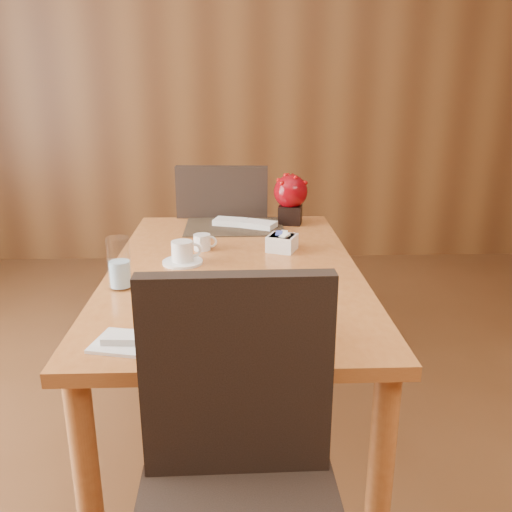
{
  "coord_description": "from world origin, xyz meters",
  "views": [
    {
      "loc": [
        0.01,
        -1.28,
        1.4
      ],
      "look_at": [
        0.07,
        0.35,
        0.87
      ],
      "focal_mm": 38.0,
      "sensor_mm": 36.0,
      "label": 1
    }
  ],
  "objects_px": {
    "sugar_caddy": "(282,243)",
    "bread_plate": "(122,342)",
    "far_chair": "(225,246)",
    "coffee_cup": "(182,254)",
    "near_chair": "(239,479)",
    "water_glass": "(119,263)",
    "creamer_jug": "(202,242)",
    "dining_table": "(234,291)",
    "berry_decor": "(291,196)",
    "soup_setting": "(239,322)"
  },
  "relations": [
    {
      "from": "sugar_caddy",
      "to": "bread_plate",
      "type": "xyz_separation_m",
      "value": [
        -0.48,
        -0.79,
        -0.03
      ]
    },
    {
      "from": "far_chair",
      "to": "coffee_cup",
      "type": "bearing_deg",
      "value": 84.0
    },
    {
      "from": "coffee_cup",
      "to": "near_chair",
      "type": "xyz_separation_m",
      "value": [
        0.2,
        -0.94,
        -0.22
      ]
    },
    {
      "from": "water_glass",
      "to": "bread_plate",
      "type": "height_order",
      "value": "water_glass"
    },
    {
      "from": "creamer_jug",
      "to": "bread_plate",
      "type": "distance_m",
      "value": 0.83
    },
    {
      "from": "dining_table",
      "to": "far_chair",
      "type": "xyz_separation_m",
      "value": [
        -0.05,
        0.86,
        -0.09
      ]
    },
    {
      "from": "coffee_cup",
      "to": "berry_decor",
      "type": "height_order",
      "value": "berry_decor"
    },
    {
      "from": "coffee_cup",
      "to": "creamer_jug",
      "type": "bearing_deg",
      "value": 69.47
    },
    {
      "from": "berry_decor",
      "to": "creamer_jug",
      "type": "bearing_deg",
      "value": -134.37
    },
    {
      "from": "water_glass",
      "to": "far_chair",
      "type": "bearing_deg",
      "value": 73.36
    },
    {
      "from": "creamer_jug",
      "to": "sugar_caddy",
      "type": "xyz_separation_m",
      "value": [
        0.32,
        -0.02,
        0.0
      ]
    },
    {
      "from": "soup_setting",
      "to": "far_chair",
      "type": "height_order",
      "value": "far_chair"
    },
    {
      "from": "soup_setting",
      "to": "water_glass",
      "type": "bearing_deg",
      "value": 135.88
    },
    {
      "from": "sugar_caddy",
      "to": "near_chair",
      "type": "xyz_separation_m",
      "value": [
        -0.18,
        -1.08,
        -0.22
      ]
    },
    {
      "from": "soup_setting",
      "to": "creamer_jug",
      "type": "distance_m",
      "value": 0.82
    },
    {
      "from": "dining_table",
      "to": "water_glass",
      "type": "relative_size",
      "value": 8.71
    },
    {
      "from": "coffee_cup",
      "to": "bread_plate",
      "type": "height_order",
      "value": "coffee_cup"
    },
    {
      "from": "berry_decor",
      "to": "soup_setting",
      "type": "bearing_deg",
      "value": -101.71
    },
    {
      "from": "creamer_jug",
      "to": "berry_decor",
      "type": "xyz_separation_m",
      "value": [
        0.39,
        0.4,
        0.1
      ]
    },
    {
      "from": "berry_decor",
      "to": "bread_plate",
      "type": "bearing_deg",
      "value": -114.57
    },
    {
      "from": "creamer_jug",
      "to": "far_chair",
      "type": "height_order",
      "value": "far_chair"
    },
    {
      "from": "water_glass",
      "to": "far_chair",
      "type": "xyz_separation_m",
      "value": [
        0.32,
        1.07,
        -0.27
      ]
    },
    {
      "from": "soup_setting",
      "to": "water_glass",
      "type": "relative_size",
      "value": 1.6
    },
    {
      "from": "bread_plate",
      "to": "far_chair",
      "type": "relative_size",
      "value": 0.14
    },
    {
      "from": "dining_table",
      "to": "bread_plate",
      "type": "distance_m",
      "value": 0.68
    },
    {
      "from": "sugar_caddy",
      "to": "bread_plate",
      "type": "height_order",
      "value": "sugar_caddy"
    },
    {
      "from": "coffee_cup",
      "to": "water_glass",
      "type": "relative_size",
      "value": 0.87
    },
    {
      "from": "sugar_caddy",
      "to": "bread_plate",
      "type": "distance_m",
      "value": 0.92
    },
    {
      "from": "near_chair",
      "to": "soup_setting",
      "type": "bearing_deg",
      "value": 87.98
    },
    {
      "from": "creamer_jug",
      "to": "soup_setting",
      "type": "bearing_deg",
      "value": -71.95
    },
    {
      "from": "sugar_caddy",
      "to": "near_chair",
      "type": "relative_size",
      "value": 0.11
    },
    {
      "from": "dining_table",
      "to": "far_chair",
      "type": "distance_m",
      "value": 0.87
    },
    {
      "from": "near_chair",
      "to": "creamer_jug",
      "type": "bearing_deg",
      "value": 96.17
    },
    {
      "from": "dining_table",
      "to": "sugar_caddy",
      "type": "distance_m",
      "value": 0.3
    },
    {
      "from": "dining_table",
      "to": "sugar_caddy",
      "type": "height_order",
      "value": "sugar_caddy"
    },
    {
      "from": "soup_setting",
      "to": "creamer_jug",
      "type": "bearing_deg",
      "value": 101.51
    },
    {
      "from": "near_chair",
      "to": "far_chair",
      "type": "height_order",
      "value": "far_chair"
    },
    {
      "from": "near_chair",
      "to": "far_chair",
      "type": "xyz_separation_m",
      "value": [
        -0.06,
        1.76,
        0.0
      ]
    },
    {
      "from": "coffee_cup",
      "to": "water_glass",
      "type": "height_order",
      "value": "water_glass"
    },
    {
      "from": "water_glass",
      "to": "bread_plate",
      "type": "xyz_separation_m",
      "value": [
        0.08,
        -0.4,
        -0.08
      ]
    },
    {
      "from": "water_glass",
      "to": "sugar_caddy",
      "type": "xyz_separation_m",
      "value": [
        0.56,
        0.39,
        -0.05
      ]
    },
    {
      "from": "soup_setting",
      "to": "coffee_cup",
      "type": "bearing_deg",
      "value": 109.35
    },
    {
      "from": "dining_table",
      "to": "bread_plate",
      "type": "bearing_deg",
      "value": -115.66
    },
    {
      "from": "water_glass",
      "to": "near_chair",
      "type": "distance_m",
      "value": 0.83
    },
    {
      "from": "sugar_caddy",
      "to": "coffee_cup",
      "type": "bearing_deg",
      "value": -159.29
    },
    {
      "from": "sugar_caddy",
      "to": "far_chair",
      "type": "relative_size",
      "value": 0.11
    },
    {
      "from": "near_chair",
      "to": "far_chair",
      "type": "bearing_deg",
      "value": 91.03
    },
    {
      "from": "creamer_jug",
      "to": "sugar_caddy",
      "type": "bearing_deg",
      "value": 3.77
    },
    {
      "from": "berry_decor",
      "to": "near_chair",
      "type": "relative_size",
      "value": 0.23
    },
    {
      "from": "dining_table",
      "to": "soup_setting",
      "type": "bearing_deg",
      "value": -88.57
    }
  ]
}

